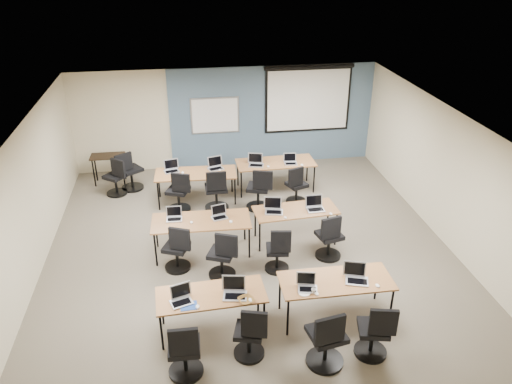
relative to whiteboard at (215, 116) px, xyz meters
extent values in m
cube|color=#6B6354|center=(0.30, -4.43, -1.45)|extent=(8.00, 9.00, 0.02)
cube|color=white|center=(0.30, -4.43, 1.25)|extent=(8.00, 9.00, 0.02)
cube|color=beige|center=(0.30, 0.07, -0.10)|extent=(8.00, 0.04, 2.70)
cube|color=beige|center=(0.30, -8.93, -0.10)|extent=(8.00, 0.04, 2.70)
cube|color=beige|center=(-3.70, -4.43, -0.10)|extent=(0.04, 9.00, 2.70)
cube|color=beige|center=(4.30, -4.43, -0.10)|extent=(0.04, 9.00, 2.70)
cube|color=#3D5977|center=(1.55, 0.04, -0.10)|extent=(5.50, 0.04, 2.70)
cube|color=#9BA2AC|center=(0.00, 0.00, 0.00)|extent=(1.28, 0.02, 0.98)
cube|color=white|center=(0.00, -0.01, 0.00)|extent=(1.20, 0.02, 0.90)
cube|color=black|center=(2.50, -0.02, 0.35)|extent=(2.32, 0.03, 1.82)
cube|color=white|center=(2.50, -0.03, 0.31)|extent=(2.20, 0.02, 1.62)
cylinder|color=black|center=(2.50, -0.03, 1.19)|extent=(2.40, 0.10, 0.10)
cube|color=brown|center=(-0.62, -6.50, -0.73)|extent=(1.68, 0.70, 0.03)
cylinder|color=black|center=(-1.40, -6.79, -1.10)|extent=(0.04, 0.04, 0.70)
cylinder|color=black|center=(0.16, -6.79, -1.10)|extent=(0.04, 0.04, 0.70)
cylinder|color=black|center=(-1.40, -6.21, -1.10)|extent=(0.04, 0.04, 0.70)
cylinder|color=black|center=(0.16, -6.21, -1.10)|extent=(0.04, 0.04, 0.70)
cube|color=brown|center=(1.38, -6.46, -0.73)|extent=(1.81, 0.75, 0.03)
cylinder|color=black|center=(0.54, -6.78, -1.10)|extent=(0.04, 0.04, 0.70)
cylinder|color=black|center=(2.23, -6.78, -1.10)|extent=(0.04, 0.04, 0.70)
cylinder|color=black|center=(0.54, -6.14, -1.10)|extent=(0.04, 0.04, 0.70)
cylinder|color=black|center=(2.23, -6.14, -1.10)|extent=(0.04, 0.04, 0.70)
cube|color=brown|center=(-0.64, -4.22, -0.73)|extent=(1.91, 0.80, 0.03)
cylinder|color=black|center=(-1.54, -4.55, -1.10)|extent=(0.04, 0.04, 0.70)
cylinder|color=black|center=(0.25, -4.55, -1.10)|extent=(0.04, 0.04, 0.70)
cylinder|color=black|center=(-1.54, -3.88, -1.10)|extent=(0.04, 0.04, 0.70)
cylinder|color=black|center=(0.25, -3.88, -1.10)|extent=(0.04, 0.04, 0.70)
cube|color=brown|center=(1.27, -4.08, -0.73)|extent=(1.68, 0.70, 0.03)
cylinder|color=black|center=(0.49, -4.37, -1.10)|extent=(0.04, 0.04, 0.70)
cylinder|color=black|center=(2.05, -4.37, -1.10)|extent=(0.04, 0.04, 0.70)
cylinder|color=black|center=(0.49, -3.78, -1.10)|extent=(0.04, 0.04, 0.70)
cylinder|color=black|center=(2.05, -3.78, -1.10)|extent=(0.04, 0.04, 0.70)
cube|color=#A7602D|center=(-0.64, -1.98, -0.73)|extent=(1.88, 0.78, 0.03)
cylinder|color=black|center=(-1.53, -2.31, -1.10)|extent=(0.04, 0.04, 0.70)
cylinder|color=black|center=(0.24, -2.31, -1.10)|extent=(0.04, 0.04, 0.70)
cylinder|color=black|center=(-1.53, -1.64, -1.10)|extent=(0.04, 0.04, 0.70)
cylinder|color=black|center=(0.24, -1.64, -1.10)|extent=(0.04, 0.04, 0.70)
cube|color=brown|center=(1.32, -1.65, -0.73)|extent=(1.91, 0.80, 0.03)
cylinder|color=black|center=(0.43, -1.99, -1.10)|extent=(0.04, 0.04, 0.70)
cylinder|color=black|center=(2.22, -1.99, -1.10)|extent=(0.04, 0.04, 0.70)
cylinder|color=black|center=(0.43, -1.31, -1.10)|extent=(0.04, 0.04, 0.70)
cylinder|color=black|center=(2.22, -1.31, -1.10)|extent=(0.04, 0.04, 0.70)
cube|color=#BDBDBD|center=(-1.07, -6.65, -0.71)|extent=(0.32, 0.23, 0.02)
cube|color=black|center=(-1.07, -6.67, -0.70)|extent=(0.27, 0.14, 0.00)
cube|color=#BDBDBD|center=(-1.07, -6.52, -0.59)|extent=(0.32, 0.06, 0.22)
cube|color=black|center=(-1.07, -6.53, -0.59)|extent=(0.28, 0.04, 0.18)
ellipsoid|color=white|center=(-0.84, -6.78, -0.71)|extent=(0.08, 0.11, 0.03)
cylinder|color=black|center=(-1.07, -7.31, -1.42)|extent=(0.50, 0.50, 0.05)
cylinder|color=black|center=(-1.07, -7.31, -1.23)|extent=(0.06, 0.06, 0.45)
cube|color=black|center=(-1.07, -7.31, -0.96)|extent=(0.45, 0.45, 0.08)
cube|color=black|center=(-1.06, -7.51, -0.68)|extent=(0.41, 0.06, 0.44)
cube|color=#BDBDBF|center=(-0.26, -6.62, -0.71)|extent=(0.36, 0.26, 0.02)
cube|color=black|center=(-0.26, -6.64, -0.70)|extent=(0.31, 0.15, 0.00)
cube|color=#BDBDBF|center=(-0.26, -6.48, -0.57)|extent=(0.36, 0.07, 0.25)
cube|color=black|center=(-0.26, -6.49, -0.57)|extent=(0.32, 0.05, 0.20)
ellipsoid|color=white|center=(-0.04, -6.75, -0.71)|extent=(0.08, 0.11, 0.04)
cylinder|color=black|center=(-0.12, -7.10, -1.42)|extent=(0.47, 0.47, 0.05)
cylinder|color=black|center=(-0.12, -7.10, -1.24)|extent=(0.06, 0.06, 0.41)
cube|color=black|center=(-0.12, -7.10, -1.00)|extent=(0.41, 0.41, 0.08)
cube|color=black|center=(-0.07, -7.28, -0.72)|extent=(0.38, 0.06, 0.44)
cube|color=#B3B4B5|center=(0.87, -6.63, -0.71)|extent=(0.30, 0.22, 0.02)
cube|color=black|center=(0.87, -6.65, -0.70)|extent=(0.26, 0.13, 0.00)
cube|color=#B3B4B5|center=(0.87, -6.51, -0.59)|extent=(0.30, 0.06, 0.21)
cube|color=black|center=(0.87, -6.52, -0.59)|extent=(0.26, 0.04, 0.17)
ellipsoid|color=white|center=(0.98, -6.76, -0.71)|extent=(0.07, 0.10, 0.03)
cylinder|color=black|center=(0.96, -7.42, -1.42)|extent=(0.56, 0.56, 0.05)
cylinder|color=black|center=(0.96, -7.42, -1.20)|extent=(0.06, 0.06, 0.50)
cube|color=black|center=(0.96, -7.42, -0.91)|extent=(0.50, 0.50, 0.08)
cube|color=black|center=(0.92, -7.64, -0.63)|extent=(0.45, 0.06, 0.44)
cube|color=#BBBAC4|center=(1.70, -6.55, -0.71)|extent=(0.36, 0.26, 0.02)
cube|color=black|center=(1.70, -6.57, -0.70)|extent=(0.30, 0.15, 0.00)
cube|color=#BBBAC4|center=(1.70, -6.41, -0.57)|extent=(0.36, 0.07, 0.25)
cube|color=black|center=(1.70, -6.42, -0.57)|extent=(0.31, 0.05, 0.20)
ellipsoid|color=white|center=(1.98, -6.72, -0.71)|extent=(0.09, 0.11, 0.03)
cylinder|color=black|center=(1.70, -7.35, -1.42)|extent=(0.50, 0.50, 0.05)
cylinder|color=black|center=(1.70, -7.35, -1.23)|extent=(0.06, 0.06, 0.44)
cube|color=black|center=(1.70, -7.35, -0.97)|extent=(0.44, 0.44, 0.08)
cube|color=black|center=(1.74, -7.55, -0.69)|extent=(0.40, 0.06, 0.44)
cube|color=#B2B2B2|center=(-1.16, -4.12, -0.71)|extent=(0.30, 0.22, 0.02)
cube|color=black|center=(-1.16, -4.14, -0.70)|extent=(0.26, 0.13, 0.00)
cube|color=#B2B2B2|center=(-1.16, -4.00, -0.59)|extent=(0.30, 0.06, 0.21)
cube|color=black|center=(-1.16, -4.01, -0.59)|extent=(0.26, 0.04, 0.17)
ellipsoid|color=white|center=(-0.83, -4.28, -0.71)|extent=(0.08, 0.10, 0.03)
cylinder|color=black|center=(-1.15, -4.70, -1.42)|extent=(0.49, 0.49, 0.05)
cylinder|color=black|center=(-1.15, -4.70, -1.23)|extent=(0.06, 0.06, 0.44)
cube|color=black|center=(-1.15, -4.70, -0.97)|extent=(0.44, 0.44, 0.08)
cube|color=black|center=(-1.07, -4.88, -0.69)|extent=(0.40, 0.06, 0.44)
cube|color=silver|center=(-0.28, -4.18, -0.71)|extent=(0.30, 0.22, 0.02)
cube|color=black|center=(-0.28, -4.20, -0.70)|extent=(0.25, 0.13, 0.00)
cube|color=silver|center=(-0.28, -4.07, -0.59)|extent=(0.30, 0.06, 0.21)
cube|color=black|center=(-0.28, -4.07, -0.59)|extent=(0.26, 0.04, 0.17)
ellipsoid|color=white|center=(-0.08, -4.37, -0.71)|extent=(0.07, 0.10, 0.04)
cylinder|color=black|center=(-0.33, -5.05, -1.42)|extent=(0.51, 0.51, 0.05)
cylinder|color=black|center=(-0.33, -5.05, -1.23)|extent=(0.06, 0.06, 0.45)
cube|color=black|center=(-0.33, -5.05, -0.96)|extent=(0.45, 0.45, 0.08)
cube|color=black|center=(-0.25, -5.24, -0.68)|extent=(0.41, 0.06, 0.44)
cube|color=silver|center=(0.81, -4.13, -0.71)|extent=(0.36, 0.26, 0.02)
cube|color=black|center=(0.81, -4.15, -0.70)|extent=(0.30, 0.15, 0.00)
cube|color=silver|center=(0.81, -3.99, -0.57)|extent=(0.36, 0.07, 0.25)
cube|color=black|center=(0.81, -4.00, -0.57)|extent=(0.31, 0.05, 0.20)
ellipsoid|color=white|center=(0.99, -4.38, -0.71)|extent=(0.07, 0.10, 0.03)
cylinder|color=black|center=(0.71, -5.02, -1.42)|extent=(0.46, 0.46, 0.05)
cylinder|color=black|center=(0.71, -5.02, -1.25)|extent=(0.06, 0.06, 0.41)
cube|color=black|center=(0.71, -5.02, -1.00)|extent=(0.41, 0.41, 0.08)
cube|color=black|center=(0.74, -5.20, -0.72)|extent=(0.37, 0.06, 0.44)
cube|color=#A9A9B2|center=(1.66, -4.16, -0.71)|extent=(0.35, 0.25, 0.02)
cube|color=black|center=(1.66, -4.18, -0.70)|extent=(0.30, 0.15, 0.00)
cube|color=#A9A9B2|center=(1.66, -4.02, -0.58)|extent=(0.35, 0.06, 0.24)
cube|color=black|center=(1.66, -4.03, -0.58)|extent=(0.31, 0.05, 0.20)
ellipsoid|color=white|center=(1.91, -4.37, -0.71)|extent=(0.08, 0.11, 0.03)
cylinder|color=black|center=(1.79, -4.75, -1.42)|extent=(0.50, 0.50, 0.05)
cylinder|color=black|center=(1.79, -4.75, -1.23)|extent=(0.06, 0.06, 0.45)
cube|color=black|center=(1.79, -4.75, -0.96)|extent=(0.45, 0.45, 0.08)
cube|color=black|center=(1.74, -4.95, -0.68)|extent=(0.41, 0.06, 0.44)
cube|color=silver|center=(-1.20, -1.83, -0.71)|extent=(0.34, 0.25, 0.02)
cube|color=black|center=(-1.20, -1.85, -0.70)|extent=(0.29, 0.14, 0.00)
cube|color=silver|center=(-1.20, -1.70, -0.58)|extent=(0.34, 0.06, 0.24)
cube|color=black|center=(-1.20, -1.71, -0.58)|extent=(0.30, 0.04, 0.19)
ellipsoid|color=white|center=(-0.94, -1.94, -0.71)|extent=(0.08, 0.11, 0.04)
cylinder|color=black|center=(-1.08, -2.38, -1.42)|extent=(0.52, 0.52, 0.05)
cylinder|color=black|center=(-1.08, -2.38, -1.22)|extent=(0.06, 0.06, 0.46)
cube|color=black|center=(-1.08, -2.38, -0.95)|extent=(0.46, 0.46, 0.08)
cube|color=black|center=(-1.00, -2.57, -0.67)|extent=(0.42, 0.06, 0.44)
cube|color=silver|center=(-0.16, -1.84, -0.71)|extent=(0.36, 0.26, 0.02)
cube|color=black|center=(-0.16, -1.86, -0.70)|extent=(0.30, 0.15, 0.00)
cube|color=silver|center=(-0.16, -1.70, -0.57)|extent=(0.36, 0.07, 0.25)
cube|color=black|center=(-0.16, -1.71, -0.57)|extent=(0.31, 0.05, 0.20)
ellipsoid|color=white|center=(-0.07, -1.93, -0.71)|extent=(0.07, 0.10, 0.03)
cylinder|color=black|center=(-0.21, -2.45, -1.42)|extent=(0.55, 0.55, 0.05)
cylinder|color=black|center=(-0.21, -2.45, -1.21)|extent=(0.06, 0.06, 0.49)
cube|color=black|center=(-0.21, -2.45, -0.92)|extent=(0.49, 0.49, 0.08)
cube|color=black|center=(-0.21, -2.67, -0.64)|extent=(0.45, 0.06, 0.44)
cube|color=#A8A8B5|center=(0.82, -1.79, -0.71)|extent=(0.35, 0.26, 0.02)
cube|color=black|center=(0.82, -1.81, -0.70)|extent=(0.30, 0.15, 0.00)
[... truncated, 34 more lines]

